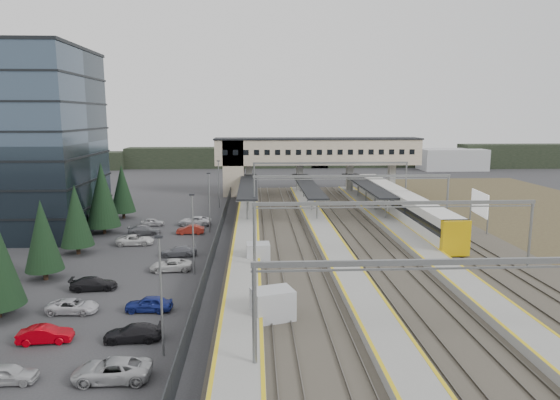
{
  "coord_description": "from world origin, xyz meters",
  "views": [
    {
      "loc": [
        -1.92,
        -55.93,
        15.57
      ],
      "look_at": [
        1.56,
        11.94,
        4.0
      ],
      "focal_mm": 32.0,
      "sensor_mm": 36.0,
      "label": 1
    }
  ],
  "objects": [
    {
      "name": "relay_cabin_near",
      "position": [
        -0.63,
        -19.86,
        1.27
      ],
      "size": [
        3.56,
        3.02,
        2.54
      ],
      "color": "#A4A6AA",
      "rests_on": "ground"
    },
    {
      "name": "fence",
      "position": [
        -6.5,
        5.0,
        1.0
      ],
      "size": [
        0.08,
        90.0,
        2.0
      ],
      "color": "#26282B",
      "rests_on": "ground"
    },
    {
      "name": "canopies",
      "position": [
        7.0,
        27.0,
        3.92
      ],
      "size": [
        23.1,
        30.0,
        3.28
      ],
      "color": "black",
      "rests_on": "ground"
    },
    {
      "name": "rail_corridor",
      "position": [
        9.34,
        5.0,
        0.29
      ],
      "size": [
        34.0,
        90.0,
        0.92
      ],
      "color": "#39352B",
      "rests_on": "ground"
    },
    {
      "name": "train",
      "position": [
        20.0,
        17.4,
        2.25
      ],
      "size": [
        3.14,
        43.7,
        3.96
      ],
      "color": "silver",
      "rests_on": "ground"
    },
    {
      "name": "relay_cabin_far",
      "position": [
        -1.63,
        -4.87,
        1.13
      ],
      "size": [
        2.54,
        2.15,
        2.25
      ],
      "color": "#A4A6AA",
      "rests_on": "ground"
    },
    {
      "name": "conifer_row",
      "position": [
        -22.0,
        -3.86,
        4.84
      ],
      "size": [
        4.42,
        49.82,
        9.5
      ],
      "color": "black",
      "rests_on": "ground"
    },
    {
      "name": "lampposts",
      "position": [
        -8.0,
        1.25,
        4.34
      ],
      "size": [
        0.5,
        53.25,
        8.07
      ],
      "color": "slate",
      "rests_on": "ground"
    },
    {
      "name": "gantries",
      "position": [
        12.0,
        3.0,
        6.0
      ],
      "size": [
        28.4,
        62.28,
        7.17
      ],
      "color": "slate",
      "rests_on": "ground"
    },
    {
      "name": "ground",
      "position": [
        0.0,
        0.0,
        0.0
      ],
      "size": [
        220.0,
        220.0,
        0.0
      ],
      "primitive_type": "plane",
      "color": "#2B2B2D",
      "rests_on": "ground"
    },
    {
      "name": "footbridge",
      "position": [
        7.7,
        42.0,
        7.93
      ],
      "size": [
        40.4,
        6.4,
        11.2
      ],
      "color": "tan",
      "rests_on": "ground"
    },
    {
      "name": "billboard",
      "position": [
        28.45,
        8.91,
        3.64
      ],
      "size": [
        0.76,
        6.27,
        5.39
      ],
      "color": "slate",
      "rests_on": "ground"
    },
    {
      "name": "car_park",
      "position": [
        -13.19,
        -7.05,
        0.61
      ],
      "size": [
        10.68,
        44.71,
        1.3
      ],
      "color": "#A9A9AD",
      "rests_on": "ground"
    },
    {
      "name": "treeline_far",
      "position": [
        23.81,
        92.28,
        2.95
      ],
      "size": [
        170.0,
        19.0,
        7.0
      ],
      "color": "black",
      "rests_on": "ground"
    }
  ]
}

